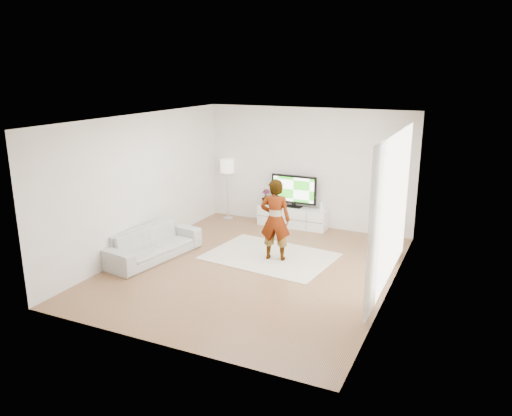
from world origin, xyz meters
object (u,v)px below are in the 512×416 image
at_px(television, 294,190).
at_px(player, 275,220).
at_px(floor_lamp, 227,169).
at_px(rug, 270,256).
at_px(media_console, 293,217).
at_px(sofa, 152,243).

bearing_deg(television, player, -78.58).
bearing_deg(floor_lamp, rug, -44.86).
relative_size(media_console, player, 1.03).
relative_size(sofa, floor_lamp, 1.38).
height_order(television, sofa, television).
xyz_separation_m(media_console, player, (0.44, -2.17, 0.58)).
distance_m(player, sofa, 2.48).
bearing_deg(player, floor_lamp, -55.97).
height_order(media_console, rug, media_console).
bearing_deg(rug, player, -33.84).
xyz_separation_m(rug, sofa, (-2.09, -1.05, 0.30)).
distance_m(media_console, sofa, 3.60).
bearing_deg(media_console, television, 90.00).
relative_size(media_console, rug, 0.68).
relative_size(media_console, television, 1.51).
xyz_separation_m(media_console, floor_lamp, (-1.72, -0.06, 1.04)).
height_order(media_console, sofa, sofa).
xyz_separation_m(sofa, floor_lamp, (0.07, 3.06, 0.97)).
xyz_separation_m(television, floor_lamp, (-1.72, -0.09, 0.39)).
xyz_separation_m(media_console, sofa, (-1.79, -3.12, 0.07)).
relative_size(media_console, floor_lamp, 1.11).
height_order(player, floor_lamp, player).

